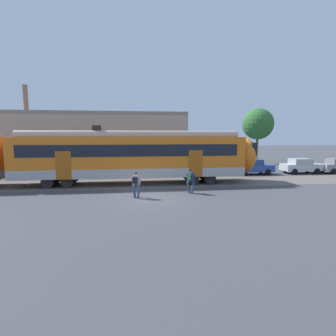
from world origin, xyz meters
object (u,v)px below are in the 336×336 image
Objects in this scene: parked_car_silver at (301,166)px; parked_car_blue at (252,167)px; commuter_train at (20,157)px; pedestrian_grey at (136,182)px; pedestrian_navy at (190,179)px.

parked_car_blue is at bearing -179.55° from parked_car_silver.
pedestrian_grey is (8.82, -4.97, -1.26)m from commuter_train.
parked_car_silver is (5.33, 0.04, 0.00)m from parked_car_blue.
parked_car_blue is at bearing 43.96° from pedestrian_navy.
commuter_train is 26.27m from parked_car_silver.
parked_car_silver is at bearing 8.26° from commuter_train.
commuter_train is 9.51× the size of parked_car_blue.
pedestrian_grey is 0.41× the size of parked_car_silver.
pedestrian_grey is 0.42× the size of parked_car_blue.
pedestrian_navy is (12.51, -4.10, -1.26)m from commuter_train.
pedestrian_grey is 19.23m from parked_car_silver.
commuter_train is 13.22m from pedestrian_navy.
parked_car_silver is (13.45, 7.86, -0.21)m from pedestrian_navy.
parked_car_silver is at bearing 27.01° from pedestrian_grey.
parked_car_silver is at bearing 0.45° from parked_car_blue.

